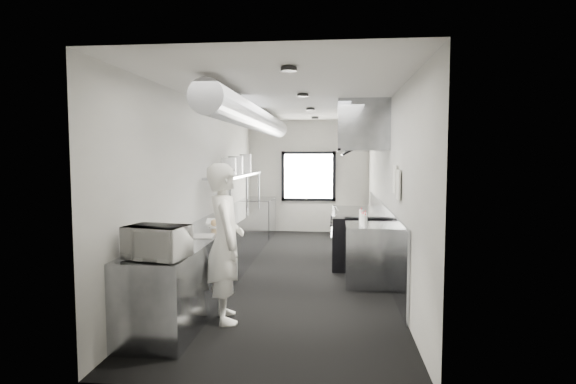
% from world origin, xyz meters
% --- Properties ---
extents(floor, '(3.00, 8.00, 0.01)m').
position_xyz_m(floor, '(0.00, 0.00, 0.00)').
color(floor, black).
rests_on(floor, ground).
extents(ceiling, '(3.00, 8.00, 0.01)m').
position_xyz_m(ceiling, '(0.00, 0.00, 2.80)').
color(ceiling, beige).
rests_on(ceiling, wall_back).
extents(wall_back, '(3.00, 0.02, 2.80)m').
position_xyz_m(wall_back, '(0.00, 4.00, 1.40)').
color(wall_back, '#BBBAB1').
rests_on(wall_back, floor).
extents(wall_front, '(3.00, 0.02, 2.80)m').
position_xyz_m(wall_front, '(0.00, -4.00, 1.40)').
color(wall_front, '#BBBAB1').
rests_on(wall_front, floor).
extents(wall_left, '(0.02, 8.00, 2.80)m').
position_xyz_m(wall_left, '(-1.50, 0.00, 1.40)').
color(wall_left, '#BBBAB1').
rests_on(wall_left, floor).
extents(wall_right, '(0.02, 8.00, 2.80)m').
position_xyz_m(wall_right, '(1.50, 0.00, 1.40)').
color(wall_right, '#BBBAB1').
rests_on(wall_right, floor).
extents(wall_cladding, '(0.03, 5.50, 1.10)m').
position_xyz_m(wall_cladding, '(1.48, 0.30, 0.55)').
color(wall_cladding, gray).
rests_on(wall_cladding, wall_right).
extents(hvac_duct, '(0.40, 6.40, 0.40)m').
position_xyz_m(hvac_duct, '(-0.70, 0.40, 2.55)').
color(hvac_duct, '#9A9CA3').
rests_on(hvac_duct, ceiling).
extents(service_window, '(1.36, 0.05, 1.25)m').
position_xyz_m(service_window, '(0.00, 3.96, 1.40)').
color(service_window, white).
rests_on(service_window, wall_back).
extents(exhaust_hood, '(0.81, 2.20, 0.88)m').
position_xyz_m(exhaust_hood, '(1.10, 0.70, 2.39)').
color(exhaust_hood, gray).
rests_on(exhaust_hood, ceiling).
extents(prep_counter, '(0.70, 6.00, 0.90)m').
position_xyz_m(prep_counter, '(-1.15, -0.50, 0.45)').
color(prep_counter, gray).
rests_on(prep_counter, floor).
extents(pass_shelf, '(0.45, 3.00, 0.68)m').
position_xyz_m(pass_shelf, '(-1.19, 1.00, 1.54)').
color(pass_shelf, gray).
rests_on(pass_shelf, prep_counter).
extents(range, '(0.88, 1.60, 0.94)m').
position_xyz_m(range, '(1.04, 0.70, 0.47)').
color(range, black).
rests_on(range, floor).
extents(bottle_station, '(0.65, 0.80, 0.90)m').
position_xyz_m(bottle_station, '(1.15, -0.70, 0.45)').
color(bottle_station, gray).
rests_on(bottle_station, floor).
extents(far_work_table, '(0.70, 1.20, 0.90)m').
position_xyz_m(far_work_table, '(-1.15, 3.20, 0.45)').
color(far_work_table, gray).
rests_on(far_work_table, floor).
extents(notice_sheet_a, '(0.02, 0.28, 0.38)m').
position_xyz_m(notice_sheet_a, '(1.47, -1.20, 1.60)').
color(notice_sheet_a, white).
rests_on(notice_sheet_a, wall_right).
extents(notice_sheet_b, '(0.02, 0.28, 0.38)m').
position_xyz_m(notice_sheet_b, '(1.47, -1.55, 1.55)').
color(notice_sheet_b, white).
rests_on(notice_sheet_b, wall_right).
extents(line_cook, '(0.65, 0.78, 1.84)m').
position_xyz_m(line_cook, '(-0.60, -2.40, 0.92)').
color(line_cook, white).
rests_on(line_cook, floor).
extents(microwave, '(0.62, 0.52, 0.33)m').
position_xyz_m(microwave, '(-1.10, -3.20, 1.06)').
color(microwave, silver).
rests_on(microwave, prep_counter).
extents(deli_tub_a, '(0.17, 0.17, 0.10)m').
position_xyz_m(deli_tub_a, '(-1.31, -2.66, 0.95)').
color(deli_tub_a, '#AAB4A6').
rests_on(deli_tub_a, prep_counter).
extents(deli_tub_b, '(0.19, 0.19, 0.11)m').
position_xyz_m(deli_tub_b, '(-1.33, -2.27, 0.95)').
color(deli_tub_b, '#AAB4A6').
rests_on(deli_tub_b, prep_counter).
extents(newspaper, '(0.33, 0.39, 0.01)m').
position_xyz_m(newspaper, '(-1.01, -1.94, 0.90)').
color(newspaper, silver).
rests_on(newspaper, prep_counter).
extents(small_plate, '(0.19, 0.19, 0.01)m').
position_xyz_m(small_plate, '(-1.06, -1.17, 0.91)').
color(small_plate, white).
rests_on(small_plate, prep_counter).
extents(pastry, '(0.10, 0.10, 0.10)m').
position_xyz_m(pastry, '(-1.06, -1.17, 0.96)').
color(pastry, tan).
rests_on(pastry, small_plate).
extents(cutting_board, '(0.52, 0.62, 0.02)m').
position_xyz_m(cutting_board, '(-1.12, -0.60, 0.91)').
color(cutting_board, white).
rests_on(cutting_board, prep_counter).
extents(knife_block, '(0.13, 0.22, 0.23)m').
position_xyz_m(knife_block, '(-1.30, 0.37, 1.02)').
color(knife_block, '#4D351B').
rests_on(knife_block, prep_counter).
extents(plate_stack_a, '(0.31, 0.31, 0.31)m').
position_xyz_m(plate_stack_a, '(-1.20, 0.39, 1.72)').
color(plate_stack_a, white).
rests_on(plate_stack_a, pass_shelf).
extents(plate_stack_b, '(0.31, 0.31, 0.35)m').
position_xyz_m(plate_stack_b, '(-1.18, 0.85, 1.74)').
color(plate_stack_b, white).
rests_on(plate_stack_b, pass_shelf).
extents(plate_stack_c, '(0.26, 0.26, 0.34)m').
position_xyz_m(plate_stack_c, '(-1.20, 1.13, 1.74)').
color(plate_stack_c, white).
rests_on(plate_stack_c, pass_shelf).
extents(plate_stack_d, '(0.26, 0.26, 0.38)m').
position_xyz_m(plate_stack_d, '(-1.18, 1.81, 1.76)').
color(plate_stack_d, white).
rests_on(plate_stack_d, pass_shelf).
extents(squeeze_bottle_a, '(0.07, 0.07, 0.18)m').
position_xyz_m(squeeze_bottle_a, '(1.09, -1.01, 0.99)').
color(squeeze_bottle_a, white).
rests_on(squeeze_bottle_a, bottle_station).
extents(squeeze_bottle_b, '(0.07, 0.07, 0.18)m').
position_xyz_m(squeeze_bottle_b, '(1.07, -0.89, 0.99)').
color(squeeze_bottle_b, white).
rests_on(squeeze_bottle_b, bottle_station).
extents(squeeze_bottle_c, '(0.06, 0.06, 0.16)m').
position_xyz_m(squeeze_bottle_c, '(1.06, -0.73, 0.98)').
color(squeeze_bottle_c, white).
rests_on(squeeze_bottle_c, bottle_station).
extents(squeeze_bottle_d, '(0.06, 0.06, 0.16)m').
position_xyz_m(squeeze_bottle_d, '(1.12, -0.50, 0.98)').
color(squeeze_bottle_d, white).
rests_on(squeeze_bottle_d, bottle_station).
extents(squeeze_bottle_e, '(0.08, 0.08, 0.19)m').
position_xyz_m(squeeze_bottle_e, '(1.07, -0.43, 1.00)').
color(squeeze_bottle_e, white).
rests_on(squeeze_bottle_e, bottle_station).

